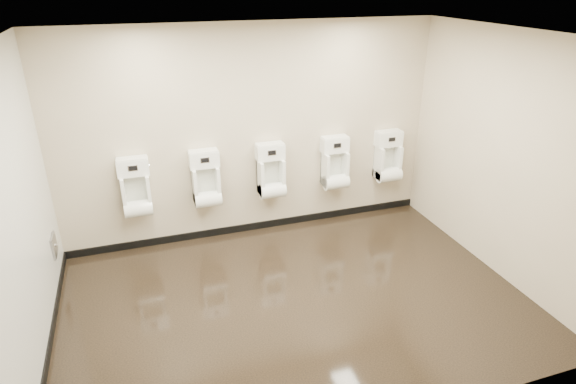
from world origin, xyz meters
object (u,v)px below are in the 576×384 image
object	(u,v)px
urinal_2	(271,175)
urinal_3	(335,167)
access_panel	(54,245)
urinal_1	(206,183)
urinal_4	(388,160)
urinal_0	(136,191)

from	to	relation	value
urinal_2	urinal_3	world-z (taller)	same
access_panel	urinal_2	size ratio (longest dim) A/B	0.35
access_panel	urinal_3	world-z (taller)	urinal_3
urinal_1	urinal_4	xyz separation A→B (m)	(2.63, 0.00, 0.00)
urinal_1	urinal_3	distance (m)	1.80
access_panel	urinal_0	world-z (taller)	urinal_0
urinal_1	urinal_2	world-z (taller)	same
access_panel	urinal_4	world-z (taller)	urinal_4
urinal_0	urinal_3	world-z (taller)	same
access_panel	urinal_2	xyz separation A→B (m)	(2.70, 0.42, 0.35)
urinal_2	urinal_4	xyz separation A→B (m)	(1.76, 0.00, 0.00)
urinal_2	urinal_3	bearing A→B (deg)	0.00
urinal_1	urinal_4	size ratio (longest dim) A/B	1.00
urinal_0	urinal_1	xyz separation A→B (m)	(0.87, 0.00, 0.00)
access_panel	urinal_4	distance (m)	4.49
urinal_3	access_panel	bearing A→B (deg)	-173.36
urinal_2	urinal_4	bearing A→B (deg)	0.00
urinal_0	urinal_2	distance (m)	1.74
urinal_3	urinal_4	size ratio (longest dim) A/B	1.00
urinal_4	urinal_3	bearing A→B (deg)	180.00
access_panel	urinal_3	size ratio (longest dim) A/B	0.35
access_panel	urinal_4	bearing A→B (deg)	5.41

